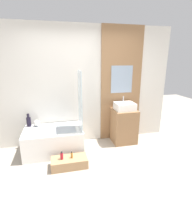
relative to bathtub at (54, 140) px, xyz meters
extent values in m
plane|color=#A39989|center=(0.67, -1.14, -0.26)|extent=(12.00, 12.00, 0.00)
cube|color=silver|center=(0.67, 0.44, 1.04)|extent=(4.20, 0.06, 2.60)
cube|color=#8E6642|center=(1.61, 0.39, 1.04)|extent=(0.97, 0.03, 2.60)
cube|color=#8C9EB2|center=(1.61, 0.36, 1.19)|extent=(0.51, 0.01, 0.62)
cube|color=white|center=(0.00, 0.00, 0.00)|extent=(1.18, 0.77, 0.51)
cube|color=silver|center=(0.00, 0.00, 0.25)|extent=(0.92, 0.54, 0.01)
cube|color=silver|center=(0.56, -0.14, 0.84)|extent=(0.01, 0.45, 1.18)
cube|color=#A87F56|center=(0.26, -0.63, -0.17)|extent=(0.65, 0.32, 0.18)
cube|color=#8E6642|center=(1.61, 0.12, 0.14)|extent=(0.53, 0.50, 0.79)
cube|color=white|center=(1.61, 0.12, 0.61)|extent=(0.43, 0.37, 0.16)
cylinder|color=silver|center=(1.61, 0.22, 0.76)|extent=(0.02, 0.02, 0.13)
cylinder|color=black|center=(-0.49, 0.29, 0.35)|extent=(0.09, 0.09, 0.20)
cylinder|color=black|center=(-0.49, 0.29, 0.49)|extent=(0.05, 0.05, 0.08)
sphere|color=silver|center=(-0.33, 0.27, 0.32)|extent=(0.13, 0.13, 0.13)
cylinder|color=#B21928|center=(0.13, -0.63, -0.02)|extent=(0.05, 0.05, 0.12)
cylinder|color=black|center=(0.13, -0.63, 0.05)|extent=(0.03, 0.03, 0.03)
cylinder|color=#B2752D|center=(0.31, -0.63, -0.03)|extent=(0.04, 0.04, 0.10)
cylinder|color=black|center=(0.31, -0.63, 0.03)|extent=(0.02, 0.02, 0.02)
camera|label=1|loc=(0.10, -3.44, 1.63)|focal=28.00mm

